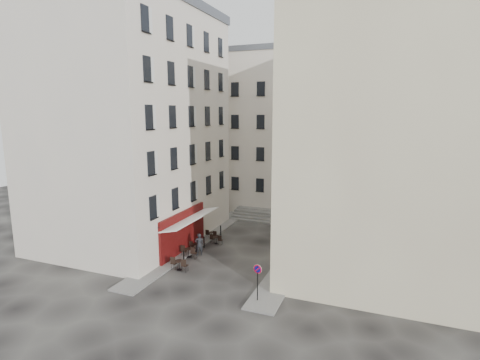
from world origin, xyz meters
The scene contains 18 objects.
ground centered at (0.00, 0.00, 0.00)m, with size 90.00×90.00×0.00m, color black.
sidewalk_left centered at (-4.50, 4.00, 0.06)m, with size 2.00×22.00×0.12m, color slate.
sidewalk_right centered at (4.50, 3.00, 0.06)m, with size 2.00×18.00×0.12m, color slate.
building_left centered at (-10.50, 3.00, 10.31)m, with size 12.20×16.20×20.60m.
building_right centered at (10.50, 3.50, 9.31)m, with size 12.20×14.20×18.60m.
building_back centered at (-1.00, 19.00, 9.31)m, with size 18.20×10.20×18.60m.
cafe_storefront centered at (-4.32, 1.00, 1.88)m, with size 1.74×7.30×3.50m.
stone_steps centered at (0.00, 12.57, 0.40)m, with size 9.00×3.15×0.80m.
bollard_near centered at (-3.25, -1.00, 0.53)m, with size 0.12×0.12×0.98m.
bollard_mid centered at (-3.25, 2.50, 0.53)m, with size 0.12×0.12×0.98m.
bollard_far centered at (-3.25, 6.00, 0.53)m, with size 0.12×0.12×0.98m.
no_parking_sign centered at (4.08, -4.77, 1.73)m, with size 0.55×0.16×2.44m.
bistro_table_a centered at (-2.78, -2.43, 0.49)m, with size 1.37×0.64×0.96m.
bistro_table_b centered at (-3.34, 0.01, 0.49)m, with size 1.37×0.64×0.96m.
bistro_table_c centered at (-3.44, 1.44, 0.43)m, with size 1.18×0.55×0.83m.
bistro_table_d centered at (-2.64, 3.71, 0.43)m, with size 1.18×0.55×0.83m.
bistro_table_e centered at (-3.60, 4.76, 0.41)m, with size 1.15×0.54×0.81m.
pedestrian centered at (-2.83, 0.80, 0.93)m, with size 0.68×0.44×1.86m, color black.
Camera 1 is at (10.86, -25.03, 11.56)m, focal length 28.00 mm.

